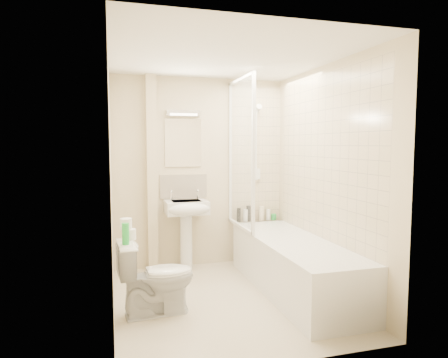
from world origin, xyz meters
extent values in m
plane|color=beige|center=(0.00, 0.00, 0.00)|extent=(2.50, 2.50, 0.00)
cube|color=beige|center=(0.00, 1.25, 1.20)|extent=(2.20, 0.02, 2.40)
cube|color=beige|center=(-1.10, 0.00, 1.20)|extent=(0.02, 2.50, 2.40)
cube|color=beige|center=(1.10, 0.00, 1.20)|extent=(0.02, 2.50, 2.40)
cube|color=white|center=(0.00, 0.00, 2.40)|extent=(2.20, 2.50, 0.02)
cube|color=beige|center=(0.75, 1.24, 1.42)|extent=(0.70, 0.01, 1.75)
cube|color=beige|center=(1.09, 0.04, 1.42)|extent=(0.01, 2.10, 1.75)
cube|color=beige|center=(-0.62, 1.19, 1.20)|extent=(0.12, 0.12, 2.40)
cube|color=beige|center=(-0.22, 1.24, 1.03)|extent=(0.60, 0.02, 0.30)
cube|color=white|center=(-0.22, 1.24, 1.58)|extent=(0.46, 0.01, 0.60)
cube|color=silver|center=(-0.22, 1.22, 1.95)|extent=(0.42, 0.07, 0.07)
cube|color=white|center=(0.75, 0.04, 0.28)|extent=(0.70, 2.10, 0.55)
cube|color=white|center=(0.75, 0.04, 0.49)|extent=(0.56, 1.96, 0.05)
cube|color=white|center=(0.40, 0.80, 1.45)|extent=(0.01, 0.90, 1.80)
cube|color=white|center=(0.40, 1.23, 1.45)|extent=(0.04, 0.04, 1.80)
cube|color=white|center=(0.40, 0.35, 1.45)|extent=(0.04, 0.04, 1.80)
cube|color=white|center=(0.40, 0.80, 2.33)|extent=(0.04, 0.90, 0.04)
cube|color=white|center=(0.40, 0.80, 0.57)|extent=(0.04, 0.90, 0.03)
cylinder|color=white|center=(0.75, 1.22, 1.55)|extent=(0.02, 0.02, 0.90)
cylinder|color=white|center=(0.75, 1.22, 1.10)|extent=(0.05, 0.05, 0.02)
cylinder|color=white|center=(0.75, 1.22, 2.00)|extent=(0.05, 0.05, 0.02)
cylinder|color=white|center=(0.75, 1.15, 2.03)|extent=(0.08, 0.11, 0.11)
cube|color=white|center=(0.75, 1.21, 1.17)|extent=(0.10, 0.05, 0.14)
cylinder|color=white|center=(0.73, 1.19, 1.60)|extent=(0.01, 0.13, 0.84)
cylinder|color=white|center=(-0.22, 1.08, 0.35)|extent=(0.15, 0.15, 0.69)
cube|color=white|center=(-0.22, 1.05, 0.79)|extent=(0.51, 0.40, 0.16)
ellipsoid|color=white|center=(-0.22, 0.88, 0.79)|extent=(0.51, 0.22, 0.16)
cube|color=silver|center=(-0.22, 1.05, 0.85)|extent=(0.36, 0.26, 0.04)
cylinder|color=white|center=(-0.39, 1.16, 0.92)|extent=(0.03, 0.03, 0.10)
cylinder|color=white|center=(-0.05, 1.16, 0.92)|extent=(0.03, 0.03, 0.10)
sphere|color=white|center=(-0.39, 1.16, 0.97)|extent=(0.04, 0.04, 0.04)
sphere|color=white|center=(-0.05, 1.16, 0.97)|extent=(0.04, 0.04, 0.04)
cylinder|color=black|center=(0.49, 1.16, 0.64)|extent=(0.05, 0.05, 0.18)
cylinder|color=white|center=(0.59, 1.16, 0.63)|extent=(0.06, 0.06, 0.16)
cylinder|color=black|center=(0.63, 1.16, 0.65)|extent=(0.06, 0.06, 0.21)
cylinder|color=#F6E5BE|center=(0.81, 1.16, 0.64)|extent=(0.07, 0.07, 0.19)
cylinder|color=white|center=(0.91, 1.16, 0.62)|extent=(0.05, 0.05, 0.14)
cylinder|color=green|center=(0.99, 1.16, 0.59)|extent=(0.07, 0.07, 0.08)
imported|color=white|center=(-0.72, -0.14, 0.35)|extent=(0.50, 0.75, 0.70)
cylinder|color=white|center=(-0.94, -0.09, 0.75)|extent=(0.10, 0.10, 0.10)
cylinder|color=white|center=(-0.98, -0.08, 0.84)|extent=(0.11, 0.11, 0.10)
cylinder|color=green|center=(-0.99, -0.26, 0.79)|extent=(0.06, 0.06, 0.19)
camera|label=1|loc=(-1.09, -3.75, 1.56)|focal=32.00mm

